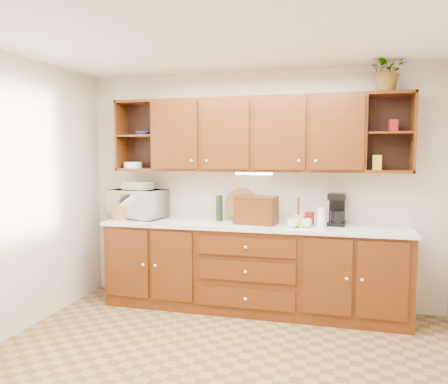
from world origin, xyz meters
The scene contains 23 objects.
floor centered at (0.00, 0.00, 0.00)m, with size 4.00×4.00×0.00m, color olive.
ceiling centered at (0.00, 0.00, 2.60)m, with size 4.00×4.00×0.00m, color white.
back_wall centered at (0.00, 1.75, 1.30)m, with size 4.00×4.00×0.00m, color beige.
base_cabinets centered at (0.00, 1.45, 0.45)m, with size 3.20×0.60×0.90m, color #3B1C06.
countertop centered at (0.00, 1.44, 0.92)m, with size 3.24×0.64×0.04m, color silver.
upper_cabinets centered at (0.01, 1.59, 1.89)m, with size 3.20×0.33×0.80m.
undercabinet_light centered at (0.00, 1.53, 1.47)m, with size 0.40×0.05×0.03m, color white.
wicker_basket centered at (-1.50, 1.41, 1.02)m, with size 0.25×0.25×0.16m, color olive.
microwave centered at (-1.36, 1.52, 1.11)m, with size 0.60×0.41×0.33m, color beige.
towel_stack centered at (-1.36, 1.52, 1.32)m, with size 0.30×0.22×0.09m, color #EED370.
wine_bottle centered at (-0.40, 1.57, 1.08)m, with size 0.07×0.07×0.29m, color black.
woven_tray centered at (-0.18, 1.69, 0.95)m, with size 0.36×0.36×0.02m, color olive.
bread_box centered at (0.05, 1.44, 1.09)m, with size 0.42×0.26×0.30m, color #3B1C06.
mug_tree centered at (0.50, 1.36, 0.99)m, with size 0.25×0.26×0.30m.
canister_red centered at (0.60, 1.54, 1.01)m, with size 0.10×0.10×0.13m, color maroon.
canister_white centered at (0.72, 1.39, 1.04)m, with size 0.08×0.08×0.20m, color white.
canister_yellow centered at (0.50, 1.35, 1.00)m, with size 0.10×0.10×0.12m, color gold.
coffee_maker centered at (0.88, 1.59, 1.10)m, with size 0.20×0.24×0.33m.
bowl_stack centered at (-1.31, 1.57, 1.92)m, with size 0.17×0.17×0.04m, color navy.
plate_stack centered at (-1.44, 1.57, 1.56)m, with size 0.21×0.21×0.07m, color white.
pantry_box_yellow centered at (1.26, 1.55, 1.59)m, with size 0.08×0.07×0.15m, color gold.
pantry_box_red centered at (1.40, 1.58, 1.96)m, with size 0.08×0.07×0.12m, color maroon.
potted_plant centered at (1.33, 1.54, 2.49)m, with size 0.37×0.32×0.41m, color #999999.
Camera 1 is at (0.89, -3.09, 1.66)m, focal length 35.00 mm.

